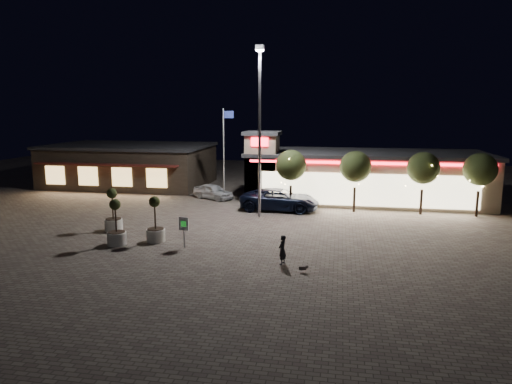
% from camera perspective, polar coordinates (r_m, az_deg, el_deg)
% --- Properties ---
extents(ground, '(90.00, 90.00, 0.00)m').
position_cam_1_polar(ground, '(27.17, -6.72, -6.75)').
color(ground, '#72685C').
rests_on(ground, ground).
extents(retail_building, '(20.40, 8.40, 6.10)m').
position_cam_1_polar(retail_building, '(41.04, 12.77, 2.03)').
color(retail_building, gray).
rests_on(retail_building, ground).
extents(restaurant_building, '(16.40, 11.00, 4.30)m').
position_cam_1_polar(restaurant_building, '(50.12, -15.41, 3.32)').
color(restaurant_building, '#382D23').
rests_on(restaurant_building, ground).
extents(floodlight_pole, '(0.60, 0.40, 12.38)m').
position_cam_1_polar(floodlight_pole, '(33.31, 0.46, 8.73)').
color(floodlight_pole, gray).
rests_on(floodlight_pole, ground).
extents(flagpole, '(0.95, 0.10, 8.00)m').
position_cam_1_polar(flagpole, '(39.14, -3.93, 5.61)').
color(flagpole, white).
rests_on(flagpole, ground).
extents(string_tree_a, '(2.42, 2.42, 4.79)m').
position_cam_1_polar(string_tree_a, '(36.25, 4.40, 3.35)').
color(string_tree_a, '#332319').
rests_on(string_tree_a, ground).
extents(string_tree_b, '(2.42, 2.42, 4.79)m').
position_cam_1_polar(string_tree_b, '(36.08, 12.33, 3.11)').
color(string_tree_b, '#332319').
rests_on(string_tree_b, ground).
extents(string_tree_c, '(2.42, 2.42, 4.79)m').
position_cam_1_polar(string_tree_c, '(36.59, 20.18, 2.81)').
color(string_tree_c, '#332319').
rests_on(string_tree_c, ground).
extents(string_tree_d, '(2.42, 2.42, 4.79)m').
position_cam_1_polar(string_tree_d, '(37.47, 26.22, 2.54)').
color(string_tree_d, '#332319').
rests_on(string_tree_d, ground).
extents(pickup_truck, '(6.25, 2.93, 1.73)m').
position_cam_1_polar(pickup_truck, '(36.32, 2.97, -0.93)').
color(pickup_truck, black).
rests_on(pickup_truck, ground).
extents(white_sedan, '(4.26, 3.39, 1.36)m').
position_cam_1_polar(white_sedan, '(40.99, -5.39, 0.07)').
color(white_sedan, silver).
rests_on(white_sedan, ground).
extents(pedestrian, '(0.53, 0.65, 1.55)m').
position_cam_1_polar(pedestrian, '(23.80, 3.31, -7.22)').
color(pedestrian, black).
rests_on(pedestrian, ground).
extents(dog, '(0.47, 0.18, 0.25)m').
position_cam_1_polar(dog, '(22.89, 6.01, -9.38)').
color(dog, '#59514C').
rests_on(dog, ground).
extents(planter_left, '(1.16, 1.16, 2.86)m').
position_cam_1_polar(planter_left, '(31.59, -17.42, -3.08)').
color(planter_left, silver).
rests_on(planter_left, ground).
extents(planter_mid, '(1.13, 1.13, 2.77)m').
position_cam_1_polar(planter_mid, '(28.30, -17.05, -4.64)').
color(planter_mid, silver).
rests_on(planter_mid, ground).
extents(planter_right, '(1.14, 1.14, 2.80)m').
position_cam_1_polar(planter_right, '(28.39, -12.45, -4.37)').
color(planter_right, silver).
rests_on(planter_right, ground).
extents(valet_sign, '(0.60, 0.13, 1.81)m').
position_cam_1_polar(valet_sign, '(26.74, -9.03, -4.27)').
color(valet_sign, gray).
rests_on(valet_sign, ground).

